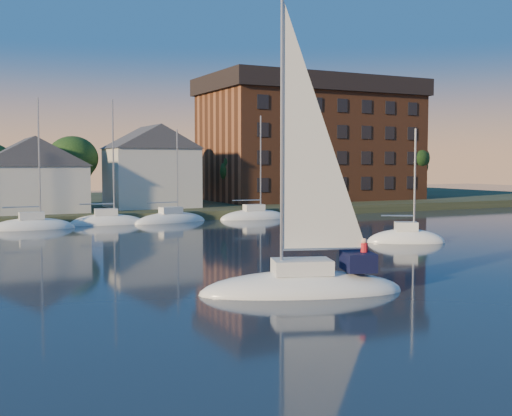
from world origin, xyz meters
TOP-DOWN VIEW (x-y plane):
  - ground at (0.00, 0.00)m, footprint 260.00×260.00m
  - shoreline_land at (0.00, 75.00)m, footprint 160.00×50.00m
  - wooden_dock at (0.00, 52.00)m, footprint 120.00×3.00m
  - clubhouse_centre at (-6.00, 57.00)m, footprint 11.55×8.40m
  - clubhouse_east at (8.00, 59.00)m, footprint 10.50×8.40m
  - condo_block at (34.00, 64.95)m, footprint 31.00×17.00m
  - tree_line at (2.00, 63.00)m, footprint 93.40×5.40m
  - hero_sailboat at (0.85, 11.08)m, footprint 10.60×6.33m
  - drifting_sailboat_right at (18.16, 24.43)m, footprint 6.40×4.86m

SIDE VIEW (x-z plane):
  - ground at x=0.00m, z-range 0.00..0.00m
  - shoreline_land at x=0.00m, z-range -1.00..1.00m
  - wooden_dock at x=0.00m, z-range -0.50..0.50m
  - drifting_sailboat_right at x=18.16m, z-range -4.96..5.16m
  - hero_sailboat at x=0.85m, z-range -7.12..8.38m
  - clubhouse_centre at x=-6.00m, z-range 1.09..9.17m
  - clubhouse_east at x=8.00m, z-range 1.10..10.90m
  - tree_line at x=2.00m, z-range 2.73..11.63m
  - condo_block at x=34.00m, z-range 1.09..18.49m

